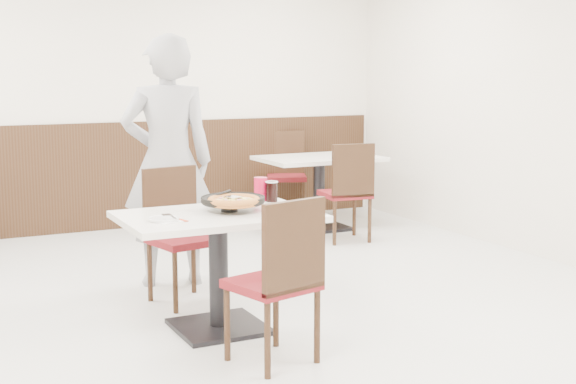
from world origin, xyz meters
name	(u,v)px	position (x,y,z in m)	size (l,w,h in m)	color
floor	(256,323)	(0.00, 0.00, 0.00)	(7.00, 7.00, 0.00)	silver
wall_back	(114,93)	(0.00, 3.50, 1.40)	(6.00, 0.04, 2.80)	silver
wainscot_back	(117,176)	(0.00, 3.48, 0.55)	(5.90, 0.03, 1.10)	black
main_table	(219,272)	(-0.26, -0.01, 0.38)	(1.20, 0.80, 0.75)	white
chair_near	(272,280)	(-0.20, -0.67, 0.47)	(0.42, 0.42, 0.95)	black
chair_far	(184,237)	(-0.26, 0.65, 0.47)	(0.42, 0.42, 0.95)	black
trivet	(229,209)	(-0.17, 0.02, 0.77)	(0.11, 0.11, 0.04)	black
pizza_pan	(233,204)	(-0.13, 0.04, 0.79)	(0.31, 0.31, 0.01)	black
pizza	(234,203)	(-0.15, -0.02, 0.81)	(0.31, 0.31, 0.02)	orange
pizza_server	(233,197)	(-0.14, 0.02, 0.84)	(0.08, 0.10, 0.00)	white
napkin	(168,221)	(-0.61, -0.12, 0.75)	(0.15, 0.15, 0.00)	white
side_plate	(164,219)	(-0.63, -0.09, 0.76)	(0.18, 0.18, 0.01)	white
fork	(173,217)	(-0.58, -0.09, 0.77)	(0.02, 0.18, 0.00)	white
cola_glass	(272,192)	(0.23, 0.25, 0.81)	(0.08, 0.08, 0.13)	black
red_cup	(261,189)	(0.18, 0.32, 0.83)	(0.09, 0.09, 0.16)	red
diner_person	(168,161)	(-0.19, 1.19, 0.95)	(0.69, 0.45, 1.90)	#9E9EA2
bg_table_right	(319,193)	(1.86, 2.56, 0.38)	(1.20, 0.80, 0.75)	white
bg_chair_right_near	(345,192)	(1.81, 1.95, 0.47)	(0.42, 0.42, 0.95)	black
bg_chair_right_far	(287,175)	(1.83, 3.26, 0.47)	(0.42, 0.42, 0.95)	black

